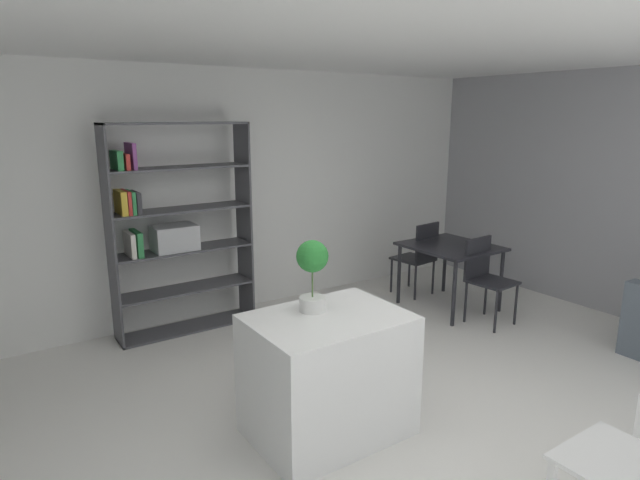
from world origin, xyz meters
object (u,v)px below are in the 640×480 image
object	(u,v)px
child_table	(612,472)
dining_chair_near	(485,273)
potted_plant_on_island	(312,268)
open_bookshelf	(172,227)
dining_chair_far	(420,253)
kitchen_island	(328,375)
dining_table	(450,252)

from	to	relation	value
child_table	dining_chair_near	xyz separation A→B (m)	(1.95, 2.45, 0.17)
potted_plant_on_island	open_bookshelf	size ratio (longest dim) A/B	0.24
potted_plant_on_island	dining_chair_near	world-z (taller)	potted_plant_on_island
dining_chair_far	dining_chair_near	distance (m)	1.03
kitchen_island	child_table	bearing A→B (deg)	-66.70
open_bookshelf	dining_table	distance (m)	3.17
dining_chair_far	dining_table	bearing A→B (deg)	81.83
child_table	dining_chair_near	distance (m)	3.13
kitchen_island	dining_chair_far	size ratio (longest dim) A/B	1.14
child_table	dining_chair_near	size ratio (longest dim) A/B	0.61
dining_chair_near	dining_table	bearing A→B (deg)	85.03
dining_table	child_table	bearing A→B (deg)	-123.46
dining_chair_near	open_bookshelf	bearing A→B (deg)	146.70
kitchen_island	dining_table	size ratio (longest dim) A/B	1.08
potted_plant_on_island	open_bookshelf	distance (m)	2.29
open_bookshelf	dining_table	size ratio (longest dim) A/B	2.19
potted_plant_on_island	dining_chair_far	bearing A→B (deg)	31.72
potted_plant_on_island	dining_chair_far	distance (m)	3.26
child_table	dining_chair_far	xyz separation A→B (m)	(1.97, 3.48, 0.17)
kitchen_island	child_table	world-z (taller)	kitchen_island
kitchen_island	potted_plant_on_island	xyz separation A→B (m)	(-0.03, 0.15, 0.77)
child_table	dining_table	bearing A→B (deg)	56.54
child_table	potted_plant_on_island	bearing A→B (deg)	112.40
kitchen_island	dining_chair_far	bearing A→B (deg)	34.25
dining_chair_far	dining_chair_near	xyz separation A→B (m)	(-0.02, -1.03, 0.01)
potted_plant_on_island	child_table	size ratio (longest dim) A/B	0.90
child_table	dining_table	size ratio (longest dim) A/B	0.57
dining_chair_far	dining_chair_near	size ratio (longest dim) A/B	1.01
child_table	dining_chair_far	size ratio (longest dim) A/B	0.60
potted_plant_on_island	dining_chair_far	world-z (taller)	potted_plant_on_island
kitchen_island	potted_plant_on_island	bearing A→B (deg)	101.78
child_table	dining_table	xyz separation A→B (m)	(1.96, 2.97, 0.29)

